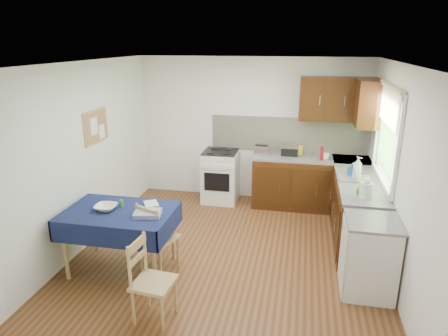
% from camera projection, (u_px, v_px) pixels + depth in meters
% --- Properties ---
extents(floor, '(4.20, 4.20, 0.00)m').
position_uv_depth(floor, '(229.00, 252.00, 5.43)').
color(floor, '#512C15').
rests_on(floor, ground).
extents(ceiling, '(4.00, 4.20, 0.02)m').
position_uv_depth(ceiling, '(230.00, 63.00, 4.67)').
color(ceiling, white).
rests_on(ceiling, wall_back).
extents(wall_back, '(4.00, 0.02, 2.50)m').
position_uv_depth(wall_back, '(252.00, 130.00, 7.01)').
color(wall_back, white).
rests_on(wall_back, ground).
extents(wall_front, '(4.00, 0.02, 2.50)m').
position_uv_depth(wall_front, '(179.00, 243.00, 3.09)').
color(wall_front, white).
rests_on(wall_front, ground).
extents(wall_left, '(0.02, 4.20, 2.50)m').
position_uv_depth(wall_left, '(85.00, 156.00, 5.43)').
color(wall_left, white).
rests_on(wall_left, ground).
extents(wall_right, '(0.02, 4.20, 2.50)m').
position_uv_depth(wall_right, '(397.00, 175.00, 4.67)').
color(wall_right, white).
rests_on(wall_right, ground).
extents(base_cabinets, '(1.90, 2.30, 0.86)m').
position_uv_depth(base_cabinets, '(330.00, 196.00, 6.22)').
color(base_cabinets, '#361709').
rests_on(base_cabinets, ground).
extents(worktop_back, '(1.90, 0.60, 0.04)m').
position_uv_depth(worktop_back, '(311.00, 158.00, 6.65)').
color(worktop_back, slate).
rests_on(worktop_back, base_cabinets).
extents(worktop_right, '(0.60, 1.70, 0.04)m').
position_uv_depth(worktop_right, '(360.00, 184.00, 5.45)').
color(worktop_right, slate).
rests_on(worktop_right, base_cabinets).
extents(worktop_corner, '(0.60, 0.60, 0.04)m').
position_uv_depth(worktop_corner, '(352.00, 160.00, 6.52)').
color(worktop_corner, slate).
rests_on(worktop_corner, base_cabinets).
extents(splashback, '(2.70, 0.02, 0.60)m').
position_uv_depth(splashback, '(289.00, 134.00, 6.89)').
color(splashback, beige).
rests_on(splashback, wall_back).
extents(upper_cabinets, '(1.20, 0.85, 0.70)m').
position_uv_depth(upper_cabinets, '(346.00, 101.00, 6.26)').
color(upper_cabinets, '#361709').
rests_on(upper_cabinets, wall_back).
extents(stove, '(0.60, 0.61, 0.92)m').
position_uv_depth(stove, '(220.00, 176.00, 7.07)').
color(stove, white).
rests_on(stove, ground).
extents(window, '(0.04, 1.48, 1.26)m').
position_uv_depth(window, '(388.00, 129.00, 5.21)').
color(window, '#305221').
rests_on(window, wall_right).
extents(fridge, '(0.58, 0.60, 0.89)m').
position_uv_depth(fridge, '(369.00, 257.00, 4.46)').
color(fridge, white).
rests_on(fridge, ground).
extents(corkboard, '(0.04, 0.62, 0.47)m').
position_uv_depth(corkboard, '(96.00, 126.00, 5.60)').
color(corkboard, '#A98554').
rests_on(corkboard, wall_left).
extents(dining_table, '(1.31, 0.89, 0.79)m').
position_uv_depth(dining_table, '(119.00, 219.00, 4.84)').
color(dining_table, '#0D0F37').
rests_on(dining_table, ground).
extents(chair_far, '(0.53, 0.53, 0.91)m').
position_uv_depth(chair_far, '(156.00, 236.00, 4.86)').
color(chair_far, '#A98554').
rests_on(chair_far, ground).
extents(chair_near, '(0.43, 0.43, 0.89)m').
position_uv_depth(chair_near, '(150.00, 278.00, 4.02)').
color(chair_near, '#A98554').
rests_on(chair_near, ground).
extents(toaster, '(0.24, 0.15, 0.19)m').
position_uv_depth(toaster, '(261.00, 150.00, 6.72)').
color(toaster, '#BAB9BE').
rests_on(toaster, worktop_back).
extents(sandwich_press, '(0.28, 0.24, 0.16)m').
position_uv_depth(sandwich_press, '(290.00, 150.00, 6.74)').
color(sandwich_press, black).
rests_on(sandwich_press, worktop_back).
extents(sauce_bottle, '(0.05, 0.05, 0.23)m').
position_uv_depth(sauce_bottle, '(322.00, 153.00, 6.43)').
color(sauce_bottle, '#B10E1C').
rests_on(sauce_bottle, worktop_back).
extents(yellow_packet, '(0.13, 0.10, 0.15)m').
position_uv_depth(yellow_packet, '(299.00, 150.00, 6.76)').
color(yellow_packet, yellow).
rests_on(yellow_packet, worktop_back).
extents(dish_rack, '(0.43, 0.32, 0.20)m').
position_uv_depth(dish_rack, '(354.00, 178.00, 5.57)').
color(dish_rack, gray).
rests_on(dish_rack, worktop_right).
extents(kettle, '(0.15, 0.15, 0.26)m').
position_uv_depth(kettle, '(366.00, 189.00, 4.89)').
color(kettle, white).
rests_on(kettle, worktop_right).
extents(cup, '(0.17, 0.17, 0.10)m').
position_uv_depth(cup, '(325.00, 156.00, 6.49)').
color(cup, white).
rests_on(cup, worktop_back).
extents(soap_bottle_a, '(0.18, 0.18, 0.32)m').
position_uv_depth(soap_bottle_a, '(357.00, 168.00, 5.54)').
color(soap_bottle_a, white).
rests_on(soap_bottle_a, worktop_right).
extents(soap_bottle_b, '(0.13, 0.13, 0.21)m').
position_uv_depth(soap_bottle_b, '(352.00, 170.00, 5.64)').
color(soap_bottle_b, '#1C60A6').
rests_on(soap_bottle_b, worktop_right).
extents(soap_bottle_c, '(0.16, 0.16, 0.18)m').
position_uv_depth(soap_bottle_c, '(362.00, 189.00, 4.95)').
color(soap_bottle_c, green).
rests_on(soap_bottle_c, worktop_right).
extents(plate_bowl, '(0.28, 0.28, 0.06)m').
position_uv_depth(plate_bowl, '(106.00, 207.00, 4.82)').
color(plate_bowl, '#F6E4C9').
rests_on(plate_bowl, dining_table).
extents(book, '(0.26, 0.28, 0.02)m').
position_uv_depth(book, '(145.00, 205.00, 4.95)').
color(book, white).
rests_on(book, dining_table).
extents(spice_jar, '(0.04, 0.04, 0.09)m').
position_uv_depth(spice_jar, '(122.00, 203.00, 4.90)').
color(spice_jar, '#278F3F').
rests_on(spice_jar, dining_table).
extents(tea_towel, '(0.34, 0.29, 0.05)m').
position_uv_depth(tea_towel, '(148.00, 214.00, 4.66)').
color(tea_towel, navy).
rests_on(tea_towel, dining_table).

